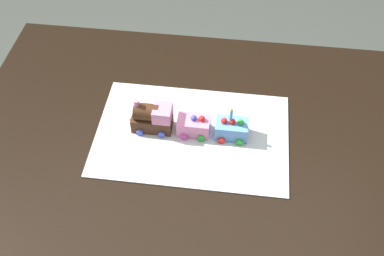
{
  "coord_description": "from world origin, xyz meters",
  "views": [
    {
      "loc": [
        0.14,
        -0.92,
        1.86
      ],
      "look_at": [
        0.02,
        0.01,
        0.77
      ],
      "focal_mm": 43.61,
      "sensor_mm": 36.0,
      "label": 1
    }
  ],
  "objects_px": {
    "cake_locomotive": "(152,117)",
    "birthday_candle": "(231,114)",
    "dining_table": "(185,157)",
    "cake_car_hopper_sky_blue": "(232,129)",
    "cake_car_tanker_bubblegum": "(194,125)"
  },
  "relations": [
    {
      "from": "cake_locomotive",
      "to": "birthday_candle",
      "type": "xyz_separation_m",
      "value": [
        0.24,
        0.0,
        0.05
      ]
    },
    {
      "from": "cake_car_tanker_bubblegum",
      "to": "birthday_candle",
      "type": "xyz_separation_m",
      "value": [
        0.11,
        -0.0,
        0.07
      ]
    },
    {
      "from": "cake_locomotive",
      "to": "cake_car_hopper_sky_blue",
      "type": "distance_m",
      "value": 0.25
    },
    {
      "from": "dining_table",
      "to": "cake_car_hopper_sky_blue",
      "type": "distance_m",
      "value": 0.2
    },
    {
      "from": "dining_table",
      "to": "cake_locomotive",
      "type": "height_order",
      "value": "cake_locomotive"
    },
    {
      "from": "dining_table",
      "to": "birthday_candle",
      "type": "relative_size",
      "value": 27.08
    },
    {
      "from": "cake_car_tanker_bubblegum",
      "to": "dining_table",
      "type": "bearing_deg",
      "value": -139.49
    },
    {
      "from": "dining_table",
      "to": "cake_locomotive",
      "type": "distance_m",
      "value": 0.19
    },
    {
      "from": "dining_table",
      "to": "cake_locomotive",
      "type": "xyz_separation_m",
      "value": [
        -0.1,
        0.02,
        0.16
      ]
    },
    {
      "from": "cake_locomotive",
      "to": "birthday_candle",
      "type": "relative_size",
      "value": 2.71
    },
    {
      "from": "cake_car_tanker_bubblegum",
      "to": "birthday_candle",
      "type": "height_order",
      "value": "birthday_candle"
    },
    {
      "from": "cake_car_hopper_sky_blue",
      "to": "cake_car_tanker_bubblegum",
      "type": "bearing_deg",
      "value": 180.0
    },
    {
      "from": "cake_car_hopper_sky_blue",
      "to": "birthday_candle",
      "type": "xyz_separation_m",
      "value": [
        -0.01,
        -0.0,
        0.07
      ]
    },
    {
      "from": "cake_locomotive",
      "to": "cake_car_tanker_bubblegum",
      "type": "xyz_separation_m",
      "value": [
        0.13,
        0.0,
        -0.02
      ]
    },
    {
      "from": "cake_locomotive",
      "to": "cake_car_hopper_sky_blue",
      "type": "bearing_deg",
      "value": 0.0
    }
  ]
}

